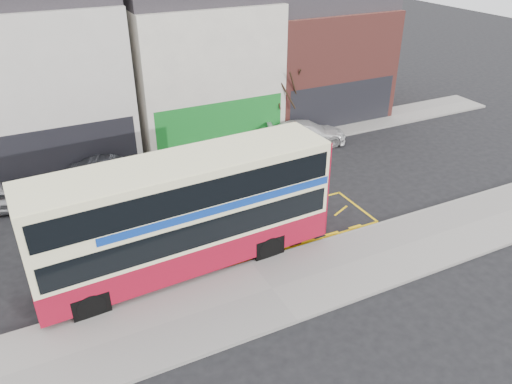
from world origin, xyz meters
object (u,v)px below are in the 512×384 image
car_white (306,133)px  street_tree_right (285,77)px  car_silver (11,198)px  double_decker_bus (186,213)px  car_grey (113,173)px  bus_stop_post (138,256)px

car_white → street_tree_right: size_ratio=0.87×
car_silver → car_white: size_ratio=0.79×
car_silver → street_tree_right: size_ratio=0.69×
double_decker_bus → car_grey: 8.86m
bus_stop_post → car_white: 16.86m
double_decker_bus → car_white: 14.39m
bus_stop_post → car_white: bus_stop_post is taller
bus_stop_post → car_grey: size_ratio=0.64×
car_silver → car_grey: car_grey is taller
bus_stop_post → street_tree_right: street_tree_right is taller
double_decker_bus → bus_stop_post: (-2.30, -1.19, -0.61)m
street_tree_right → bus_stop_post: bearing=-137.2°
double_decker_bus → car_silver: size_ratio=3.03×
bus_stop_post → car_white: size_ratio=0.59×
double_decker_bus → car_white: size_ratio=2.41×
car_silver → car_grey: 5.16m
bus_stop_post → car_silver: (-4.15, 9.38, -1.26)m
car_silver → street_tree_right: bearing=-66.7°
car_silver → car_white: (17.62, 0.68, 0.05)m
car_grey → car_white: 12.48m
double_decker_bus → car_silver: double_decker_bus is taller
car_silver → street_tree_right: (16.99, 2.53, 3.33)m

